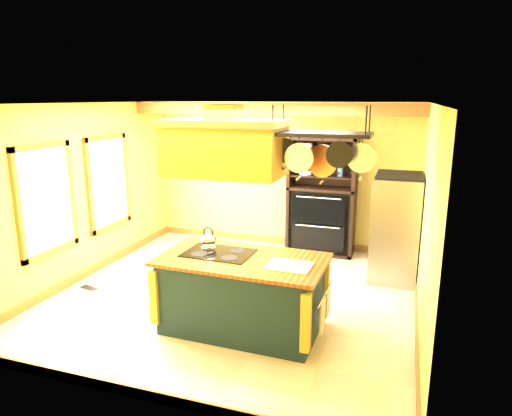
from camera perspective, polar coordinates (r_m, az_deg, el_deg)
The scene contains 15 objects.
floor at distance 6.73m, azimuth -2.64°, elevation -10.72°, with size 5.00×5.00×0.00m, color beige.
ceiling at distance 6.13m, azimuth -2.92°, elevation 12.93°, with size 5.00×5.00×0.00m, color white.
wall_back at distance 8.63m, azimuth 3.22°, elevation 4.12°, with size 5.00×0.02×2.70m, color #E0C952.
wall_front at distance 4.16m, azimuth -15.34°, elevation -6.92°, with size 5.00×0.02×2.70m, color #E0C952.
wall_left at distance 7.55m, azimuth -20.79°, elevation 1.87°, with size 0.02×5.00×2.70m, color #E0C952.
wall_right at distance 5.90m, azimuth 20.54°, elevation -1.23°, with size 0.02×5.00×2.70m, color #E0C952.
ceiling_beam at distance 7.74m, azimuth 1.75°, elevation 12.28°, with size 5.00×0.15×0.20m, color #9A5A2F.
window_near at distance 6.93m, azimuth -24.72°, elevation 0.93°, with size 0.06×1.06×1.56m.
window_far at distance 7.98m, azimuth -17.94°, elevation 3.06°, with size 0.06×1.06×1.56m.
kitchen_island at distance 5.62m, azimuth -1.74°, elevation -10.57°, with size 2.01×1.16×1.11m.
range_hood at distance 5.23m, azimuth -3.95°, elevation 7.77°, with size 1.41×0.79×0.80m.
pot_rack at distance 4.93m, azimuth 8.20°, elevation 7.93°, with size 1.13×0.52×0.78m.
refrigerator at distance 7.34m, azimuth 16.98°, elevation -2.67°, with size 0.71×0.83×1.62m.
hutch at distance 8.34m, azimuth 8.20°, elevation 0.04°, with size 1.20×0.55×2.12m.
floor_register at distance 7.36m, azimuth -20.17°, elevation -9.34°, with size 0.28×0.12×0.01m, color black.
Camera 1 is at (2.22, -5.71, 2.78)m, focal length 32.00 mm.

